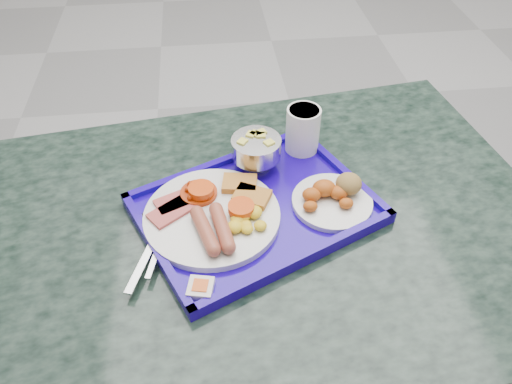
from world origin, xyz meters
TOP-DOWN VIEW (x-y plane):
  - floor at (0.00, 0.00)m, footprint 6.00×6.00m
  - table at (-0.37, -0.85)m, footprint 1.26×0.93m
  - tray at (-0.34, -0.82)m, footprint 0.51×0.46m
  - main_plate at (-0.42, -0.84)m, footprint 0.25×0.25m
  - bread_plate at (-0.19, -0.82)m, footprint 0.15×0.15m
  - fruit_bowl at (-0.33, -0.70)m, footprint 0.10×0.10m
  - juice_cup at (-0.22, -0.65)m, footprint 0.07×0.07m
  - spoon at (-0.54, -0.85)m, footprint 0.06×0.16m
  - knife at (-0.54, -0.90)m, footprint 0.08×0.19m
  - jam_packet at (-0.45, -1.00)m, footprint 0.05×0.05m

SIDE VIEW (x-z plane):
  - floor at x=0.00m, z-range 0.00..0.00m
  - table at x=-0.37m, z-range 0.18..0.91m
  - tray at x=-0.34m, z-range 0.73..0.75m
  - knife at x=-0.54m, z-range 0.74..0.75m
  - spoon at x=-0.54m, z-range 0.74..0.75m
  - jam_packet at x=-0.45m, z-range 0.74..0.76m
  - main_plate at x=-0.42m, z-range 0.74..0.78m
  - bread_plate at x=-0.19m, z-range 0.73..0.78m
  - fruit_bowl at x=-0.33m, z-range 0.75..0.82m
  - juice_cup at x=-0.22m, z-range 0.75..0.85m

